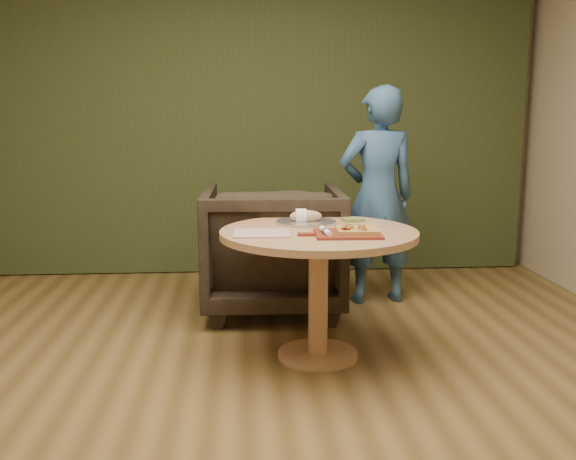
# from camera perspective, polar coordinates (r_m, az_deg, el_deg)

# --- Properties ---
(room_shell) EXTENTS (5.04, 6.04, 2.84)m
(room_shell) POSITION_cam_1_polar(r_m,az_deg,el_deg) (2.76, -2.14, 10.42)
(room_shell) COLOR brown
(room_shell) RESTS_ON ground
(curtain) EXTENTS (4.80, 0.14, 2.78)m
(curtain) POSITION_cam_1_polar(r_m,az_deg,el_deg) (5.66, -3.16, 10.35)
(curtain) COLOR #2C3618
(curtain) RESTS_ON ground
(pedestal_table) EXTENTS (1.11, 1.11, 0.75)m
(pedestal_table) POSITION_cam_1_polar(r_m,az_deg,el_deg) (3.63, 2.73, -2.20)
(pedestal_table) COLOR tan
(pedestal_table) RESTS_ON ground
(pizza_paddle) EXTENTS (0.45, 0.29, 0.01)m
(pizza_paddle) POSITION_cam_1_polar(r_m,az_deg,el_deg) (3.45, 5.14, -0.36)
(pizza_paddle) COLOR maroon
(pizza_paddle) RESTS_ON pedestal_table
(flatbread_pizza) EXTENTS (0.23, 0.23, 0.04)m
(flatbread_pizza) POSITION_cam_1_polar(r_m,az_deg,el_deg) (3.47, 6.14, 0.01)
(flatbread_pizza) COLOR tan
(flatbread_pizza) RESTS_ON pizza_paddle
(cutlery_roll) EXTENTS (0.05, 0.20, 0.03)m
(cutlery_roll) POSITION_cam_1_polar(r_m,az_deg,el_deg) (3.41, 3.36, -0.09)
(cutlery_roll) COLOR white
(cutlery_roll) RESTS_ON pizza_paddle
(newspaper) EXTENTS (0.31, 0.26, 0.01)m
(newspaper) POSITION_cam_1_polar(r_m,az_deg,el_deg) (3.47, -2.36, -0.31)
(newspaper) COLOR silver
(newspaper) RESTS_ON pedestal_table
(serving_tray) EXTENTS (0.36, 0.36, 0.02)m
(serving_tray) POSITION_cam_1_polar(r_m,az_deg,el_deg) (3.82, 1.59, 0.70)
(serving_tray) COLOR silver
(serving_tray) RESTS_ON pedestal_table
(bread_roll) EXTENTS (0.19, 0.09, 0.09)m
(bread_roll) POSITION_cam_1_polar(r_m,az_deg,el_deg) (3.81, 1.46, 1.24)
(bread_roll) COLOR tan
(bread_roll) RESTS_ON serving_tray
(green_packet) EXTENTS (0.13, 0.11, 0.02)m
(green_packet) POSITION_cam_1_polar(r_m,az_deg,el_deg) (3.91, 5.81, 0.92)
(green_packet) COLOR #57682E
(green_packet) RESTS_ON pedestal_table
(armchair) EXTENTS (0.98, 0.92, 0.99)m
(armchair) POSITION_cam_1_polar(r_m,az_deg,el_deg) (4.55, -1.37, -1.09)
(armchair) COLOR black
(armchair) RESTS_ON ground
(person_standing) EXTENTS (0.63, 0.45, 1.60)m
(person_standing) POSITION_cam_1_polar(r_m,az_deg,el_deg) (4.76, 7.95, 3.01)
(person_standing) COLOR #345C87
(person_standing) RESTS_ON ground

